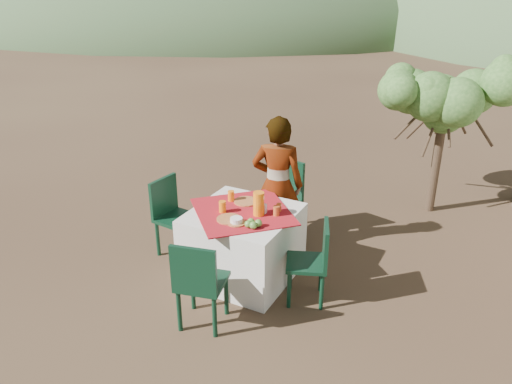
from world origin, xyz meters
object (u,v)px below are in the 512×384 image
Objects in this scene: chair_near at (199,281)px; chair_right at (314,259)px; table at (243,244)px; person at (277,185)px; chair_far at (282,195)px; shrub_tree at (450,105)px; chair_left at (172,213)px; juice_pitcher at (259,204)px.

chair_near is 1.15m from chair_right.
chair_near is (0.08, -0.95, 0.12)m from table.
table is 0.82m from person.
chair_far is at bearing 91.06° from table.
shrub_tree is (1.55, 2.65, 1.08)m from table.
chair_left is 1.21m from juice_pitcher.
chair_right is 0.52× the size of person.
table is 1.02m from chair_far.
chair_far is 1.15× the size of chair_right.
chair_near is 4.00m from shrub_tree.
chair_near reaches higher than chair_right.
juice_pitcher is (-1.36, -2.65, -0.57)m from shrub_tree.
table is 1.35× the size of chair_far.
chair_near is at bearing -96.33° from juice_pitcher.
chair_right is at bearing -104.88° from shrub_tree.
person reaches higher than chair_right.
chair_far is at bearing -92.29° from person.
table is at bearing 179.93° from juice_pitcher.
chair_near is 1.44m from chair_left.
juice_pitcher reaches higher than chair_far.
chair_near is 1.07× the size of chair_right.
chair_near is at bearing -128.69° from chair_left.
juice_pitcher reaches higher than chair_left.
chair_right is 1.13m from person.
juice_pitcher is at bearing -118.18° from chair_right.
person is (-0.76, 0.76, 0.34)m from chair_right.
chair_left reaches higher than table.
person is 0.71m from juice_pitcher.
chair_left is 3.63× the size of juice_pitcher.
person is at bearing 99.96° from juice_pitcher.
chair_right is (0.84, -1.08, -0.07)m from chair_far.
person reaches higher than chair_left.
chair_left is at bearing -134.02° from shrub_tree.
person is (-0.02, 1.64, 0.30)m from chair_near.
shrub_tree reaches higher than juice_pitcher.
juice_pitcher is at bearing -0.07° from table.
chair_far is 1.07× the size of chair_near.
chair_right is 2.98m from shrub_tree.
juice_pitcher reaches higher than chair_near.
table is 1.45× the size of chair_left.
shrub_tree is 3.03m from juice_pitcher.
juice_pitcher is at bearing -117.22° from shrub_tree.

